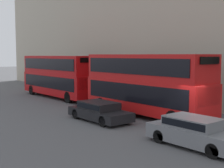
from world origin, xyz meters
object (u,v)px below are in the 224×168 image
bus_second_in_queue (59,75)px  car_dark_sedan (194,131)px  car_hatchback (99,111)px  bus_leading (145,82)px

bus_second_in_queue → car_dark_sedan: (-3.40, -18.51, -1.54)m
bus_second_in_queue → car_hatchback: size_ratio=2.31×
car_hatchback → car_dark_sedan: bearing=-90.0°
bus_leading → car_hatchback: size_ratio=2.20×
bus_leading → car_dark_sedan: (-3.40, -6.56, -1.61)m
bus_leading → bus_second_in_queue: (-0.00, 11.94, -0.07)m
car_hatchback → bus_second_in_queue: bearing=73.2°
bus_leading → car_hatchback: 3.85m
bus_second_in_queue → car_dark_sedan: 18.88m
bus_second_in_queue → car_dark_sedan: bearing=-100.4°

